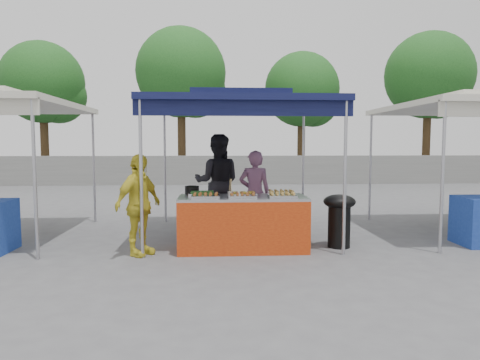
{
  "coord_description": "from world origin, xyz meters",
  "views": [
    {
      "loc": [
        -0.44,
        -6.74,
        1.66
      ],
      "look_at": [
        0.0,
        0.6,
        1.05
      ],
      "focal_mm": 32.0,
      "sensor_mm": 36.0,
      "label": 1
    }
  ],
  "objects": [
    {
      "name": "cooking_pot",
      "position": [
        -0.81,
        0.24,
        0.92
      ],
      "size": [
        0.23,
        0.23,
        0.13
      ],
      "primitive_type": "cylinder",
      "color": "black",
      "rests_on": "vendor_table"
    },
    {
      "name": "vendor_table",
      "position": [
        0.0,
        -0.1,
        0.43
      ],
      "size": [
        2.0,
        0.8,
        0.85
      ],
      "color": "#AF340F",
      "rests_on": "ground_plane"
    },
    {
      "name": "customer_person",
      "position": [
        -1.57,
        -0.34,
        0.76
      ],
      "size": [
        0.8,
        0.95,
        1.52
      ],
      "primitive_type": "imported",
      "rotation": [
        0.0,
        0.0,
        0.98
      ],
      "color": "gold",
      "rests_on": "ground_plane"
    },
    {
      "name": "wok_burner",
      "position": [
        1.57,
        -0.02,
        0.51
      ],
      "size": [
        0.51,
        0.51,
        0.87
      ],
      "rotation": [
        0.0,
        0.0,
        -0.11
      ],
      "color": "black",
      "rests_on": "ground_plane"
    },
    {
      "name": "food_tray_fm",
      "position": [
        -0.02,
        -0.34,
        0.88
      ],
      "size": [
        0.42,
        0.3,
        0.07
      ],
      "color": "#B5B5BA",
      "rests_on": "vendor_table"
    },
    {
      "name": "food_tray_bl",
      "position": [
        -0.63,
        -0.02,
        0.88
      ],
      "size": [
        0.42,
        0.3,
        0.07
      ],
      "color": "#B5B5BA",
      "rests_on": "vendor_table"
    },
    {
      "name": "crate_left",
      "position": [
        -0.43,
        0.7,
        0.14
      ],
      "size": [
        0.48,
        0.34,
        0.29
      ],
      "primitive_type": "cube",
      "color": "navy",
      "rests_on": "ground_plane"
    },
    {
      "name": "food_tray_br",
      "position": [
        0.62,
        -0.01,
        0.88
      ],
      "size": [
        0.42,
        0.3,
        0.07
      ],
      "color": "#B5B5BA",
      "rests_on": "vendor_table"
    },
    {
      "name": "helper_man",
      "position": [
        -0.38,
        1.56,
        0.93
      ],
      "size": [
        0.96,
        0.78,
        1.86
      ],
      "primitive_type": "imported",
      "rotation": [
        0.0,
        0.0,
        3.06
      ],
      "color": "black",
      "rests_on": "ground_plane"
    },
    {
      "name": "crate_stacked",
      "position": [
        0.29,
        0.43,
        0.41
      ],
      "size": [
        0.45,
        0.31,
        0.27
      ],
      "primitive_type": "cube",
      "color": "navy",
      "rests_on": "crate_right"
    },
    {
      "name": "food_tray_bm",
      "position": [
        0.01,
        -0.05,
        0.88
      ],
      "size": [
        0.42,
        0.3,
        0.07
      ],
      "color": "#B5B5BA",
      "rests_on": "vendor_table"
    },
    {
      "name": "main_canopy",
      "position": [
        0.0,
        0.97,
        2.37
      ],
      "size": [
        3.2,
        3.2,
        2.57
      ],
      "color": "#AAAAB1",
      "rests_on": "ground_plane"
    },
    {
      "name": "vendor_woman",
      "position": [
        0.29,
        0.91,
        0.78
      ],
      "size": [
        0.61,
        0.43,
        1.55
      ],
      "primitive_type": "imported",
      "rotation": [
        0.0,
        0.0,
        3.03
      ],
      "color": "#7C4F6F",
      "rests_on": "ground_plane"
    },
    {
      "name": "tree_2",
      "position": [
        3.8,
        13.35,
        4.08
      ],
      "size": [
        3.53,
        3.47,
        5.97
      ],
      "color": "#3B2916",
      "rests_on": "ground_plane"
    },
    {
      "name": "ground_plane",
      "position": [
        0.0,
        0.0,
        0.0
      ],
      "size": [
        80.0,
        80.0,
        0.0
      ],
      "primitive_type": "plane",
      "color": "#515153"
    },
    {
      "name": "tree_1",
      "position": [
        -1.76,
        12.69,
        4.67
      ],
      "size": [
        3.97,
        3.97,
        6.83
      ],
      "color": "#3B2916",
      "rests_on": "ground_plane"
    },
    {
      "name": "tree_3",
      "position": [
        9.71,
        13.0,
        4.71
      ],
      "size": [
        4.0,
        4.0,
        6.88
      ],
      "color": "#3B2916",
      "rests_on": "ground_plane"
    },
    {
      "name": "food_tray_fr",
      "position": [
        0.59,
        -0.34,
        0.88
      ],
      "size": [
        0.42,
        0.3,
        0.07
      ],
      "color": "#B5B5BA",
      "rests_on": "vendor_table"
    },
    {
      "name": "back_wall",
      "position": [
        0.0,
        11.0,
        0.6
      ],
      "size": [
        40.0,
        0.25,
        1.2
      ],
      "primitive_type": "cube",
      "color": "slate",
      "rests_on": "ground_plane"
    },
    {
      "name": "crate_right",
      "position": [
        0.29,
        0.43,
        0.14
      ],
      "size": [
        0.45,
        0.32,
        0.27
      ],
      "primitive_type": "cube",
      "color": "navy",
      "rests_on": "ground_plane"
    },
    {
      "name": "food_tray_fl",
      "position": [
        -0.58,
        -0.34,
        0.88
      ],
      "size": [
        0.42,
        0.3,
        0.07
      ],
      "color": "#B5B5BA",
      "rests_on": "vendor_table"
    },
    {
      "name": "skewer_cup",
      "position": [
        -0.2,
        -0.33,
        0.9
      ],
      "size": [
        0.08,
        0.08,
        0.1
      ],
      "primitive_type": "cylinder",
      "color": "#AAAAB1",
      "rests_on": "vendor_table"
    },
    {
      "name": "tree_0",
      "position": [
        -8.0,
        13.28,
        4.29
      ],
      "size": [
        3.68,
        3.65,
        6.27
      ],
      "color": "#3B2916",
      "rests_on": "ground_plane"
    }
  ]
}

